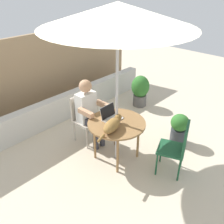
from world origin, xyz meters
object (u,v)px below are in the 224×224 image
chair_empty (178,146)px  cat (112,125)px  patio_table (117,126)px  patio_umbrella (118,15)px  person_seated (89,110)px  chair_occupied (84,115)px  laptop (110,115)px  potted_plant_near_fence (179,128)px  potted_plant_by_chair (140,90)px

chair_empty → cat: size_ratio=1.39×
patio_table → patio_umbrella: patio_umbrella is taller
patio_table → person_seated: 0.65m
patio_umbrella → patio_table: bearing=0.0°
patio_table → chair_occupied: 0.82m
patio_umbrella → laptop: patio_umbrella is taller
patio_table → laptop: size_ratio=3.07×
chair_empty → potted_plant_near_fence: chair_empty is taller
chair_occupied → person_seated: bearing=-90.0°
person_seated → potted_plant_near_fence: (1.10, -1.20, -0.38)m
chair_occupied → potted_plant_by_chair: size_ratio=1.19×
chair_occupied → chair_empty: 1.76m
chair_occupied → laptop: laptop is taller
patio_table → person_seated: person_seated is taller
person_seated → cat: 0.77m
laptop → cat: laptop is taller
chair_occupied → laptop: (0.01, -0.65, 0.25)m
potted_plant_near_fence → patio_table: bearing=153.7°
patio_umbrella → chair_occupied: size_ratio=2.78×
patio_table → chair_empty: bearing=-68.6°
chair_occupied → patio_table: bearing=-90.0°
potted_plant_near_fence → cat: bearing=160.5°
patio_umbrella → potted_plant_by_chair: (1.79, 0.87, -1.90)m
patio_umbrella → cat: size_ratio=3.85×
patio_table → potted_plant_near_fence: patio_table is taller
chair_occupied → laptop: 0.70m
patio_umbrella → potted_plant_by_chair: bearing=26.0°
cat → potted_plant_by_chair: cat is taller
patio_umbrella → potted_plant_near_fence: (1.10, -0.55, -2.00)m
laptop → cat: (-0.21, -0.24, 0.02)m
potted_plant_near_fence → potted_plant_by_chair: (0.69, 1.42, 0.10)m
potted_plant_by_chair → chair_empty: bearing=-128.8°
cat → potted_plant_near_fence: (1.29, -0.46, -0.48)m
laptop → chair_empty: bearing=-72.2°
chair_empty → patio_table: bearing=111.4°
patio_table → potted_plant_near_fence: size_ratio=1.59×
chair_empty → person_seated: size_ratio=0.72×
laptop → person_seated: bearing=91.7°
chair_empty → person_seated: (-0.36, 1.56, 0.17)m
potted_plant_by_chair → laptop: bearing=-158.0°
person_seated → cat: (-0.19, -0.74, 0.10)m
patio_table → person_seated: bearing=90.0°
person_seated → potted_plant_by_chair: (1.79, 0.22, -0.28)m
laptop → patio_table: bearing=-95.3°
patio_table → laptop: bearing=84.7°
patio_table → cat: bearing=-155.2°
cat → chair_occupied: bearing=78.0°
laptop → cat: bearing=-130.0°
person_seated → patio_umbrella: bearing=-90.0°
patio_umbrella → person_seated: size_ratio=2.01×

